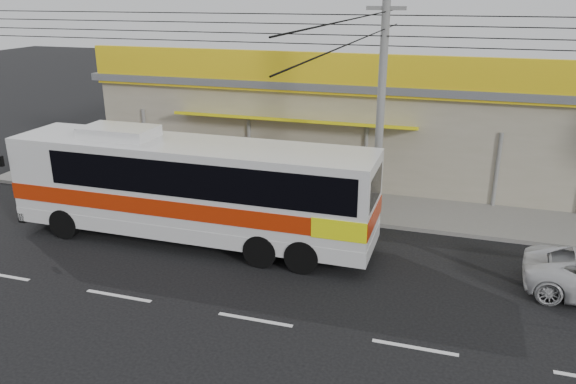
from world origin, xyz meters
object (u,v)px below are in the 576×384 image
Objects in this scene: utility_pole at (385,29)px; motorbike_dark at (33,166)px; coach_bus at (196,185)px; motorbike_red at (82,168)px.

motorbike_dark is at bearing 176.24° from utility_pole.
utility_pole reaches higher than coach_bus.
motorbike_dark is 16.52m from utility_pole.
coach_bus is 8.50m from motorbike_red.
coach_bus is at bearing -153.61° from utility_pole.
coach_bus is at bearing -99.26° from motorbike_dark.
motorbike_dark is at bearing 68.31° from motorbike_red.
motorbike_red is 14.31m from utility_pole.
coach_bus is 5.64× the size of motorbike_red.
motorbike_dark is at bearing 159.54° from coach_bus.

